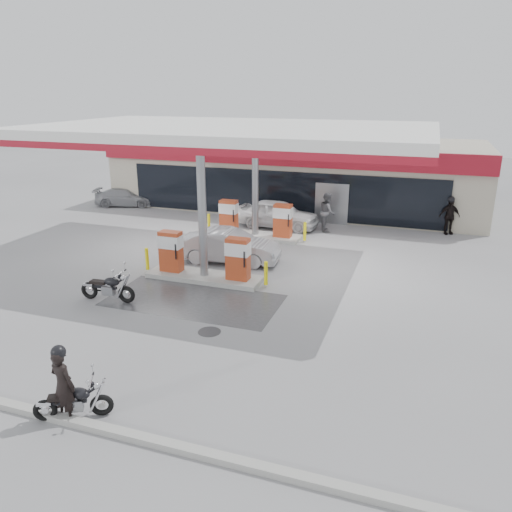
{
  "coord_description": "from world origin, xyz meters",
  "views": [
    {
      "loc": [
        7.79,
        -14.38,
        7.0
      ],
      "look_at": [
        2.14,
        1.91,
        1.2
      ],
      "focal_mm": 35.0,
      "sensor_mm": 36.0,
      "label": 1
    }
  ],
  "objects_px": {
    "parked_motorcycle": "(108,288)",
    "attendant": "(327,212)",
    "pump_island_near": "(204,262)",
    "parked_car_left": "(126,197)",
    "main_motorcycle": "(75,402)",
    "hatchback_silver": "(230,246)",
    "biker_main": "(63,385)",
    "sedan_white": "(278,214)",
    "biker_walking": "(449,216)",
    "pump_island_far": "(255,224)"
  },
  "relations": [
    {
      "from": "attendant",
      "to": "hatchback_silver",
      "type": "distance_m",
      "value": 6.88
    },
    {
      "from": "pump_island_far",
      "to": "hatchback_silver",
      "type": "height_order",
      "value": "pump_island_far"
    },
    {
      "from": "pump_island_far",
      "to": "biker_walking",
      "type": "relative_size",
      "value": 2.81
    },
    {
      "from": "parked_motorcycle",
      "to": "biker_main",
      "type": "bearing_deg",
      "value": -67.79
    },
    {
      "from": "attendant",
      "to": "biker_walking",
      "type": "xyz_separation_m",
      "value": [
        5.92,
        1.37,
        -0.08
      ]
    },
    {
      "from": "hatchback_silver",
      "to": "biker_walking",
      "type": "distance_m",
      "value": 11.65
    },
    {
      "from": "attendant",
      "to": "pump_island_far",
      "type": "bearing_deg",
      "value": 112.45
    },
    {
      "from": "biker_main",
      "to": "biker_walking",
      "type": "distance_m",
      "value": 20.42
    },
    {
      "from": "hatchback_silver",
      "to": "parked_motorcycle",
      "type": "bearing_deg",
      "value": 149.6
    },
    {
      "from": "pump_island_near",
      "to": "attendant",
      "type": "height_order",
      "value": "attendant"
    },
    {
      "from": "parked_motorcycle",
      "to": "sedan_white",
      "type": "xyz_separation_m",
      "value": [
        2.74,
        11.19,
        0.27
      ]
    },
    {
      "from": "main_motorcycle",
      "to": "sedan_white",
      "type": "bearing_deg",
      "value": 62.9
    },
    {
      "from": "hatchback_silver",
      "to": "pump_island_near",
      "type": "bearing_deg",
      "value": 170.12
    },
    {
      "from": "attendant",
      "to": "parked_car_left",
      "type": "bearing_deg",
      "value": 67.33
    },
    {
      "from": "attendant",
      "to": "pump_island_near",
      "type": "bearing_deg",
      "value": 144.11
    },
    {
      "from": "pump_island_far",
      "to": "attendant",
      "type": "bearing_deg",
      "value": 38.28
    },
    {
      "from": "main_motorcycle",
      "to": "hatchback_silver",
      "type": "bearing_deg",
      "value": 65.32
    },
    {
      "from": "main_motorcycle",
      "to": "parked_motorcycle",
      "type": "relative_size",
      "value": 0.77
    },
    {
      "from": "biker_main",
      "to": "pump_island_far",
      "type": "bearing_deg",
      "value": -77.84
    },
    {
      "from": "main_motorcycle",
      "to": "parked_motorcycle",
      "type": "height_order",
      "value": "parked_motorcycle"
    },
    {
      "from": "sedan_white",
      "to": "parked_car_left",
      "type": "bearing_deg",
      "value": 83.47
    },
    {
      "from": "sedan_white",
      "to": "attendant",
      "type": "height_order",
      "value": "attendant"
    },
    {
      "from": "attendant",
      "to": "biker_main",
      "type": "bearing_deg",
      "value": 156.42
    },
    {
      "from": "attendant",
      "to": "main_motorcycle",
      "type": "bearing_deg",
      "value": 156.92
    },
    {
      "from": "pump_island_near",
      "to": "parked_motorcycle",
      "type": "bearing_deg",
      "value": -126.87
    },
    {
      "from": "parked_motorcycle",
      "to": "parked_car_left",
      "type": "xyz_separation_m",
      "value": [
        -7.76,
        12.99,
        0.08
      ]
    },
    {
      "from": "parked_motorcycle",
      "to": "attendant",
      "type": "distance_m",
      "value": 12.61
    },
    {
      "from": "biker_main",
      "to": "hatchback_silver",
      "type": "distance_m",
      "value": 11.09
    },
    {
      "from": "sedan_white",
      "to": "attendant",
      "type": "distance_m",
      "value": 2.61
    },
    {
      "from": "parked_car_left",
      "to": "biker_walking",
      "type": "xyz_separation_m",
      "value": [
        19.0,
        -0.2,
        0.37
      ]
    },
    {
      "from": "parked_motorcycle",
      "to": "hatchback_silver",
      "type": "relative_size",
      "value": 0.49
    },
    {
      "from": "main_motorcycle",
      "to": "parked_car_left",
      "type": "distance_m",
      "value": 21.71
    },
    {
      "from": "pump_island_near",
      "to": "pump_island_far",
      "type": "distance_m",
      "value": 6.0
    },
    {
      "from": "pump_island_far",
      "to": "biker_walking",
      "type": "xyz_separation_m",
      "value": [
        9.0,
        3.8,
        0.2
      ]
    },
    {
      "from": "attendant",
      "to": "biker_walking",
      "type": "distance_m",
      "value": 6.08
    },
    {
      "from": "parked_motorcycle",
      "to": "pump_island_far",
      "type": "bearing_deg",
      "value": 71.41
    },
    {
      "from": "biker_walking",
      "to": "hatchback_silver",
      "type": "bearing_deg",
      "value": -162.4
    },
    {
      "from": "sedan_white",
      "to": "main_motorcycle",
      "type": "bearing_deg",
      "value": -175.48
    },
    {
      "from": "parked_motorcycle",
      "to": "biker_walking",
      "type": "relative_size",
      "value": 1.13
    },
    {
      "from": "sedan_white",
      "to": "biker_walking",
      "type": "xyz_separation_m",
      "value": [
        8.5,
        1.6,
        0.18
      ]
    },
    {
      "from": "biker_main",
      "to": "sedan_white",
      "type": "distance_m",
      "value": 17.07
    },
    {
      "from": "main_motorcycle",
      "to": "biker_main",
      "type": "height_order",
      "value": "biker_main"
    },
    {
      "from": "pump_island_near",
      "to": "biker_walking",
      "type": "xyz_separation_m",
      "value": [
        9.0,
        9.8,
        0.2
      ]
    },
    {
      "from": "parked_motorcycle",
      "to": "parked_car_left",
      "type": "relative_size",
      "value": 0.55
    },
    {
      "from": "main_motorcycle",
      "to": "sedan_white",
      "type": "relative_size",
      "value": 0.37
    },
    {
      "from": "biker_main",
      "to": "parked_car_left",
      "type": "xyz_separation_m",
      "value": [
        -10.72,
        18.87,
        -0.31
      ]
    },
    {
      "from": "biker_main",
      "to": "attendant",
      "type": "relative_size",
      "value": 0.86
    },
    {
      "from": "pump_island_near",
      "to": "parked_car_left",
      "type": "bearing_deg",
      "value": 135.0
    },
    {
      "from": "pump_island_near",
      "to": "main_motorcycle",
      "type": "bearing_deg",
      "value": -84.23
    },
    {
      "from": "sedan_white",
      "to": "parked_car_left",
      "type": "height_order",
      "value": "sedan_white"
    }
  ]
}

